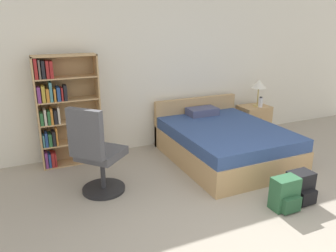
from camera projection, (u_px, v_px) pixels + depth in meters
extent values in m
cube|color=silver|center=(154.00, 68.00, 5.31)|extent=(9.00, 0.06, 2.60)
cube|color=tan|center=(38.00, 115.00, 4.53)|extent=(0.02, 0.27, 1.60)
cube|color=tan|center=(98.00, 108.00, 4.86)|extent=(0.02, 0.27, 1.60)
cube|color=#A48256|center=(68.00, 109.00, 4.81)|extent=(0.87, 0.01, 1.60)
cube|color=tan|center=(74.00, 162.00, 4.94)|extent=(0.83, 0.26, 0.02)
cube|color=#7A387F|center=(46.00, 159.00, 4.72)|extent=(0.04, 0.17, 0.23)
cube|color=navy|center=(50.00, 160.00, 4.74)|extent=(0.03, 0.17, 0.20)
cube|color=maroon|center=(53.00, 159.00, 4.76)|extent=(0.04, 0.18, 0.21)
cube|color=maroon|center=(55.00, 159.00, 4.78)|extent=(0.02, 0.19, 0.20)
cube|color=tan|center=(72.00, 142.00, 4.84)|extent=(0.83, 0.26, 0.02)
cube|color=teal|center=(44.00, 140.00, 4.62)|extent=(0.02, 0.16, 0.18)
cube|color=navy|center=(46.00, 139.00, 4.65)|extent=(0.04, 0.20, 0.20)
cube|color=#2D6638|center=(50.00, 139.00, 4.67)|extent=(0.04, 0.19, 0.18)
cube|color=black|center=(54.00, 138.00, 4.67)|extent=(0.04, 0.16, 0.21)
cube|color=orange|center=(56.00, 136.00, 4.69)|extent=(0.02, 0.18, 0.26)
cube|color=tan|center=(70.00, 121.00, 4.75)|extent=(0.83, 0.26, 0.02)
cube|color=#2D6638|center=(42.00, 119.00, 4.52)|extent=(0.04, 0.15, 0.18)
cube|color=beige|center=(45.00, 117.00, 4.54)|extent=(0.03, 0.17, 0.22)
cube|color=#2D6638|center=(49.00, 117.00, 4.57)|extent=(0.04, 0.18, 0.20)
cube|color=orange|center=(51.00, 116.00, 4.58)|extent=(0.03, 0.19, 0.22)
cube|color=black|center=(55.00, 116.00, 4.61)|extent=(0.04, 0.18, 0.20)
cube|color=beige|center=(58.00, 115.00, 4.61)|extent=(0.03, 0.18, 0.23)
cube|color=tan|center=(68.00, 100.00, 4.65)|extent=(0.83, 0.26, 0.02)
cube|color=#7A387F|center=(39.00, 95.00, 4.42)|extent=(0.04, 0.16, 0.21)
cube|color=gold|center=(43.00, 94.00, 4.45)|extent=(0.04, 0.18, 0.23)
cube|color=orange|center=(47.00, 95.00, 4.48)|extent=(0.04, 0.19, 0.18)
cube|color=teal|center=(50.00, 92.00, 4.49)|extent=(0.04, 0.19, 0.27)
cube|color=orange|center=(54.00, 95.00, 4.51)|extent=(0.03, 0.16, 0.18)
cube|color=navy|center=(58.00, 94.00, 4.54)|extent=(0.04, 0.20, 0.19)
cube|color=maroon|center=(62.00, 94.00, 4.54)|extent=(0.02, 0.16, 0.19)
cube|color=black|center=(65.00, 92.00, 4.56)|extent=(0.04, 0.16, 0.21)
cube|color=tan|center=(66.00, 77.00, 4.55)|extent=(0.83, 0.26, 0.02)
cube|color=maroon|center=(35.00, 69.00, 4.32)|extent=(0.04, 0.17, 0.27)
cube|color=#665B51|center=(39.00, 69.00, 4.35)|extent=(0.02, 0.20, 0.25)
cube|color=black|center=(43.00, 70.00, 4.36)|extent=(0.04, 0.17, 0.24)
cube|color=maroon|center=(47.00, 69.00, 4.39)|extent=(0.04, 0.18, 0.24)
cube|color=maroon|center=(51.00, 69.00, 4.41)|extent=(0.04, 0.20, 0.23)
cube|color=tan|center=(64.00, 55.00, 4.46)|extent=(0.87, 0.27, 0.02)
cube|color=tan|center=(225.00, 149.00, 4.99)|extent=(1.53, 1.94, 0.35)
cube|color=#334C84|center=(226.00, 132.00, 4.91)|extent=(1.50, 1.90, 0.18)
cube|color=tan|center=(196.00, 119.00, 5.74)|extent=(1.53, 0.08, 0.78)
cube|color=#4C5175|center=(202.00, 111.00, 5.49)|extent=(0.50, 0.30, 0.12)
cylinder|color=#232326|center=(104.00, 189.00, 4.13)|extent=(0.53, 0.53, 0.04)
cylinder|color=#333338|center=(103.00, 173.00, 4.06)|extent=(0.06, 0.06, 0.41)
cube|color=#4C4C51|center=(102.00, 153.00, 3.98)|extent=(0.68, 0.68, 0.10)
cube|color=#4C4C51|center=(85.00, 134.00, 3.63)|extent=(0.36, 0.38, 0.58)
cube|color=tan|center=(253.00, 121.00, 6.05)|extent=(0.53, 0.41, 0.56)
sphere|color=tan|center=(261.00, 118.00, 5.83)|extent=(0.02, 0.02, 0.02)
cylinder|color=tan|center=(257.00, 105.00, 5.96)|extent=(0.16, 0.16, 0.02)
cylinder|color=tan|center=(258.00, 96.00, 5.91)|extent=(0.02, 0.02, 0.32)
cone|color=white|center=(259.00, 84.00, 5.84)|extent=(0.28, 0.28, 0.14)
cylinder|color=silver|center=(261.00, 102.00, 5.87)|extent=(0.08, 0.08, 0.17)
cylinder|color=#2D2D33|center=(261.00, 97.00, 5.84)|extent=(0.05, 0.05, 0.02)
cube|color=black|center=(300.00, 186.00, 3.85)|extent=(0.29, 0.20, 0.36)
cube|color=black|center=(308.00, 198.00, 3.76)|extent=(0.22, 0.07, 0.16)
cube|color=#2D603D|center=(284.00, 193.00, 3.68)|extent=(0.30, 0.18, 0.38)
cube|color=#275234|center=(292.00, 205.00, 3.60)|extent=(0.23, 0.06, 0.17)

